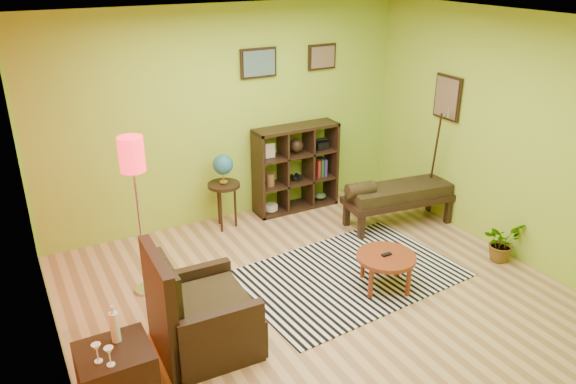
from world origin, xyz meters
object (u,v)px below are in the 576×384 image
globe_table (223,173)px  armchair (199,319)px  bench (396,195)px  side_cabinet (118,384)px  floor_lamp (133,169)px  potted_plant (501,246)px  coffee_table (386,260)px  cube_shelf (297,168)px

globe_table → armchair: bearing=-118.1°
bench → side_cabinet: bearing=-157.4°
floor_lamp → potted_plant: size_ratio=3.67×
bench → armchair: bearing=-159.8°
coffee_table → potted_plant: bearing=-6.4°
coffee_table → globe_table: globe_table is taller
potted_plant → armchair: bearing=177.4°
coffee_table → bench: size_ratio=0.42×
floor_lamp → side_cabinet: bearing=-111.4°
cube_shelf → potted_plant: cube_shelf is taller
side_cabinet → cube_shelf: bearing=41.5°
armchair → floor_lamp: bearing=98.4°
globe_table → bench: (2.01, -1.00, -0.33)m
cube_shelf → armchair: bearing=-135.3°
coffee_table → potted_plant: size_ratio=1.35×
bench → potted_plant: 1.45m
floor_lamp → bench: size_ratio=1.13×
floor_lamp → globe_table: 1.77m
coffee_table → bench: (1.05, 1.16, 0.10)m
floor_lamp → bench: bearing=-0.2°
coffee_table → potted_plant: coffee_table is taller
floor_lamp → globe_table: size_ratio=1.70×
coffee_table → bench: bench is taller
floor_lamp → bench: 3.47m
floor_lamp → armchair: bearing=-81.6°
armchair → potted_plant: (3.67, -0.17, -0.14)m
side_cabinet → armchair: bearing=30.9°
bench → potted_plant: size_ratio=3.24×
floor_lamp → globe_table: floor_lamp is taller
armchair → side_cabinet: size_ratio=1.10×
side_cabinet → floor_lamp: (0.66, 1.67, 1.07)m
cube_shelf → side_cabinet: bearing=-138.5°
armchair → globe_table: (1.15, 2.16, 0.45)m
cube_shelf → potted_plant: 2.83m
side_cabinet → globe_table: globe_table is taller
cube_shelf → bench: cube_shelf is taller
armchair → potted_plant: bearing=-2.6°
globe_table → cube_shelf: bearing=5.2°
coffee_table → armchair: (-2.11, -0.01, -0.02)m
cube_shelf → bench: (0.88, -1.10, -0.17)m
bench → potted_plant: bearing=-69.1°
coffee_table → globe_table: (-0.96, 2.15, 0.43)m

